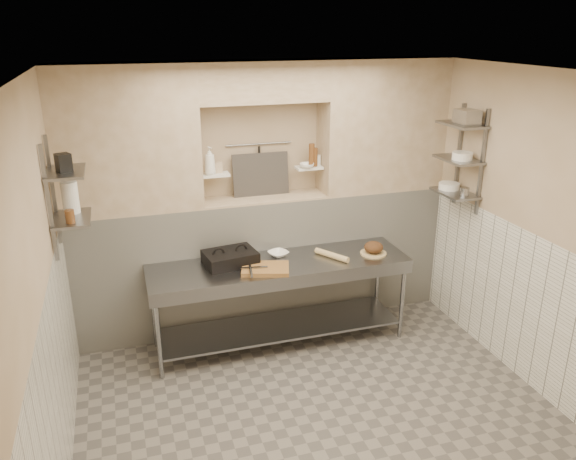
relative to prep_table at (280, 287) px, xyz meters
name	(u,v)px	position (x,y,z in m)	size (l,w,h in m)	color
floor	(319,417)	(-0.01, -1.18, -0.69)	(4.00, 3.90, 0.10)	slate
ceiling	(327,67)	(-0.01, -1.18, 2.21)	(4.00, 3.90, 0.10)	silver
wall_left	(35,299)	(-2.06, -1.18, 0.76)	(0.10, 3.90, 2.80)	#BBA68D
wall_right	(542,235)	(2.04, -1.18, 0.76)	(0.10, 3.90, 2.80)	#BBA68D
wall_back	(258,192)	(-0.01, 0.82, 0.76)	(4.00, 0.10, 2.80)	#BBA68D
wall_front	(478,432)	(-0.01, -3.18, 0.76)	(4.00, 0.10, 2.80)	#BBA68D
backwall_lower	(265,260)	(-0.01, 0.57, 0.06)	(4.00, 0.40, 1.40)	white
alcove_sill	(264,198)	(-0.01, 0.57, 0.77)	(1.30, 0.40, 0.02)	#BBA68D
backwall_pillar_left	(127,140)	(-1.33, 0.57, 1.46)	(1.35, 0.40, 1.40)	#BBA68D
backwall_pillar_right	(382,126)	(1.32, 0.57, 1.46)	(1.35, 0.40, 1.40)	#BBA68D
backwall_header	(262,81)	(-0.01, 0.57, 1.96)	(1.30, 0.40, 0.40)	#BBA68D
wainscot_left	(59,385)	(-2.00, -1.18, 0.06)	(0.02, 3.90, 1.40)	white
wainscot_right	(525,307)	(1.98, -1.18, 0.06)	(0.02, 3.90, 1.40)	white
alcove_shelf_left	(215,175)	(-0.51, 0.57, 1.06)	(0.28, 0.16, 0.03)	white
alcove_shelf_right	(309,168)	(0.49, 0.57, 1.06)	(0.28, 0.16, 0.03)	white
utensil_rail	(259,144)	(-0.01, 0.74, 1.31)	(0.02, 0.02, 0.70)	gray
hanging_steel	(259,160)	(-0.01, 0.72, 1.14)	(0.02, 0.02, 0.30)	black
splash_panel	(261,174)	(-0.01, 0.67, 1.00)	(0.60, 0.02, 0.45)	#383330
shelf_rail_left_a	(53,191)	(-1.98, 0.07, 1.16)	(0.03, 0.03, 0.95)	slate
shelf_rail_left_b	(49,204)	(-1.98, -0.33, 1.16)	(0.03, 0.03, 0.95)	slate
wall_shelf_left_lower	(72,219)	(-1.85, -0.13, 0.96)	(0.30, 0.50, 0.03)	slate
wall_shelf_left_upper	(65,172)	(-1.85, -0.13, 1.36)	(0.30, 0.50, 0.03)	slate
shelf_rail_right_a	(459,154)	(1.97, 0.07, 1.21)	(0.03, 0.03, 1.05)	slate
shelf_rail_right_b	(482,163)	(1.97, -0.33, 1.21)	(0.03, 0.03, 1.05)	slate
wall_shelf_right_lower	(455,193)	(1.83, -0.13, 0.86)	(0.30, 0.50, 0.03)	slate
wall_shelf_right_mid	(458,160)	(1.83, -0.13, 1.21)	(0.30, 0.50, 0.03)	slate
wall_shelf_right_upper	(462,124)	(1.83, -0.13, 1.56)	(0.30, 0.50, 0.03)	slate
prep_table	(280,287)	(0.00, 0.00, 0.00)	(2.60, 0.70, 0.90)	gray
panini_press	(230,258)	(-0.47, 0.12, 0.33)	(0.54, 0.43, 0.13)	black
cutting_board	(265,269)	(-0.18, -0.13, 0.28)	(0.45, 0.31, 0.04)	brown
knife_blade	(254,267)	(-0.30, -0.13, 0.31)	(0.26, 0.03, 0.01)	gray
tongs	(251,271)	(-0.35, -0.21, 0.32)	(0.03, 0.03, 0.27)	gray
mixing_bowl	(278,254)	(0.04, 0.18, 0.28)	(0.20, 0.20, 0.05)	white
rolling_pin	(332,255)	(0.54, -0.03, 0.29)	(0.06, 0.06, 0.40)	tan
bread_board	(373,253)	(0.99, -0.06, 0.27)	(0.27, 0.27, 0.02)	tan
bread_loaf	(374,247)	(0.99, -0.06, 0.33)	(0.20, 0.20, 0.12)	#4C2D19
bottle_soap	(210,161)	(-0.56, 0.53, 1.21)	(0.11, 0.11, 0.28)	white
jar_alcove	(218,167)	(-0.47, 0.60, 1.13)	(0.07, 0.07, 0.11)	#BBA68D
bowl_alcove	(307,166)	(0.45, 0.52, 1.09)	(0.15, 0.15, 0.05)	white
condiment_a	(315,157)	(0.56, 0.56, 1.17)	(0.05, 0.05, 0.20)	#593318
condiment_b	(312,155)	(0.52, 0.56, 1.19)	(0.06, 0.06, 0.24)	#593318
condiment_c	(318,160)	(0.61, 0.61, 1.12)	(0.06, 0.06, 0.11)	white
jug_left	(70,197)	(-1.85, -0.01, 1.11)	(0.14, 0.14, 0.27)	white
jar_left	(70,216)	(-1.85, -0.28, 1.03)	(0.07, 0.07, 0.11)	#593318
box_left_upper	(64,163)	(-1.85, -0.18, 1.44)	(0.11, 0.11, 0.15)	black
bowl_right	(449,186)	(1.83, -0.02, 0.90)	(0.21, 0.21, 0.06)	white
canister_right	(464,192)	(1.83, -0.29, 0.91)	(0.09, 0.09, 0.09)	gray
bowl_right_mid	(462,156)	(1.83, -0.19, 1.26)	(0.20, 0.20, 0.07)	white
basket_right	(467,117)	(1.83, -0.20, 1.64)	(0.18, 0.22, 0.14)	gray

